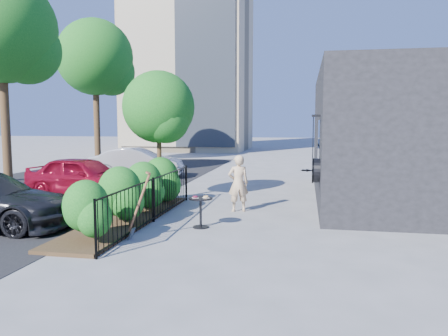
% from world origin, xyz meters
% --- Properties ---
extents(ground, '(120.00, 120.00, 0.00)m').
position_xyz_m(ground, '(0.00, 0.00, 0.00)').
color(ground, gray).
rests_on(ground, ground).
extents(shop_building, '(6.22, 9.00, 4.00)m').
position_xyz_m(shop_building, '(5.50, 4.50, 2.00)').
color(shop_building, black).
rests_on(shop_building, ground).
extents(fence, '(0.05, 6.05, 1.10)m').
position_xyz_m(fence, '(-1.50, 0.00, 0.56)').
color(fence, black).
rests_on(fence, ground).
extents(planting_bed, '(1.30, 6.00, 0.08)m').
position_xyz_m(planting_bed, '(-2.20, 0.00, 0.04)').
color(planting_bed, '#382616').
rests_on(planting_bed, ground).
extents(shrubs, '(1.10, 5.60, 1.24)m').
position_xyz_m(shrubs, '(-2.10, 0.10, 0.70)').
color(shrubs, '#135618').
rests_on(shrubs, ground).
extents(patio_tree, '(2.20, 2.20, 3.94)m').
position_xyz_m(patio_tree, '(-2.24, 2.76, 2.76)').
color(patio_tree, '#3F2B19').
rests_on(patio_tree, ground).
extents(street, '(9.00, 30.00, 0.01)m').
position_xyz_m(street, '(-7.00, 3.00, 0.00)').
color(street, black).
rests_on(street, ground).
extents(street_tree_near, '(4.40, 4.40, 8.28)m').
position_xyz_m(street_tree_near, '(-9.94, 5.96, 5.92)').
color(street_tree_near, '#3F2B19').
rests_on(street_tree_near, ground).
extents(street_tree_far, '(4.40, 4.40, 8.28)m').
position_xyz_m(street_tree_far, '(-9.94, 13.96, 5.92)').
color(street_tree_far, '#3F2B19').
rests_on(street_tree_far, ground).
extents(cafe_table, '(0.56, 0.56, 0.75)m').
position_xyz_m(cafe_table, '(-0.22, -0.37, 0.48)').
color(cafe_table, black).
rests_on(cafe_table, ground).
extents(woman, '(0.65, 0.53, 1.55)m').
position_xyz_m(woman, '(0.35, 1.64, 0.78)').
color(woman, '#D5B28A').
rests_on(woman, ground).
extents(shovel, '(0.53, 0.19, 1.47)m').
position_xyz_m(shovel, '(-1.26, -1.61, 0.64)').
color(shovel, brown).
rests_on(shovel, ground).
extents(car_red, '(4.12, 2.21, 1.33)m').
position_xyz_m(car_red, '(-4.97, 3.00, 0.67)').
color(car_red, maroon).
rests_on(car_red, ground).
extents(car_silver, '(4.13, 1.88, 1.31)m').
position_xyz_m(car_silver, '(-5.16, 8.14, 0.66)').
color(car_silver, '#ADADB2').
rests_on(car_silver, ground).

